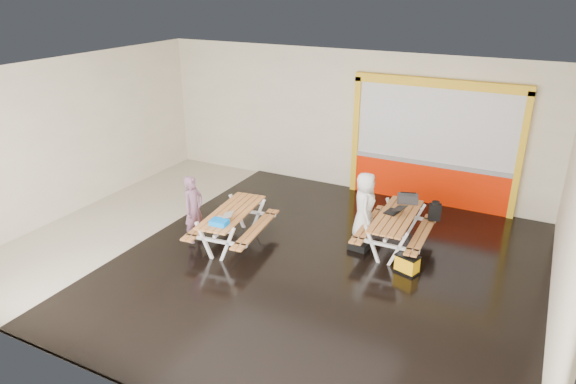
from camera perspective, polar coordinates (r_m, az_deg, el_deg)
The scene contains 14 objects.
room at distance 9.56m, azimuth -2.47°, elevation 2.33°, with size 10.02×8.02×3.52m.
deck at distance 9.80m, azimuth 4.14°, elevation -8.36°, with size 7.50×7.98×0.05m, color black.
kiosk at distance 12.46m, azimuth 15.62°, elevation 4.84°, with size 3.88×0.16×3.00m.
picnic_table_left at distance 10.43m, azimuth -6.14°, elevation -2.96°, with size 1.49×2.02×0.76m.
picnic_table_right at distance 10.41m, azimuth 11.75°, elevation -3.37°, with size 1.32×1.91×0.75m.
person_left at distance 10.47m, azimuth -10.34°, elevation -1.84°, with size 0.50×0.33×1.37m, color #6D495F.
person_right at distance 10.54m, azimuth 8.42°, elevation -1.54°, with size 0.69×0.45×1.42m, color white.
laptop_left at distance 9.98m, azimuth -7.06°, elevation -2.81°, with size 0.40×0.38×0.14m.
laptop_right at distance 10.41m, azimuth 11.65°, elevation -2.01°, with size 0.42×0.39×0.16m.
blue_pouch at distance 9.80m, azimuth -7.56°, elevation -3.32°, with size 0.32×0.23×0.10m, color #0071F0.
toolbox at distance 10.91m, azimuth 13.01°, elevation -0.72°, with size 0.45×0.32×0.24m.
backpack at distance 10.85m, azimuth 15.84°, elevation -2.01°, with size 0.27×0.21×0.40m.
dark_case at distance 10.43m, azimuth 7.77°, elevation -5.87°, with size 0.38×0.28×0.14m, color black.
fluke_bag at distance 9.76m, azimuth 12.95°, elevation -7.72°, with size 0.47×0.38×0.35m.
Camera 1 is at (4.47, -7.79, 5.02)m, focal length 32.37 mm.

